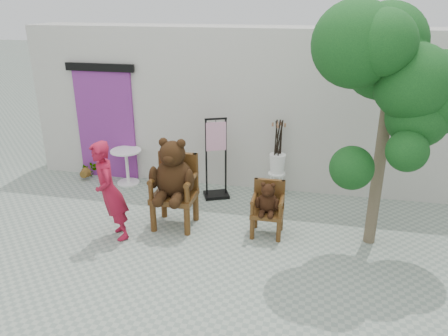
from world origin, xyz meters
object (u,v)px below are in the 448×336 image
chair_big (174,178)px  cafe_table (127,163)px  stool_bucket (277,163)px  person (110,192)px  tree (394,71)px  display_stand (216,167)px  chair_small (268,203)px

chair_big → cafe_table: chair_big is taller
stool_bucket → person: bearing=-137.6°
chair_big → tree: size_ratio=0.43×
chair_big → display_stand: display_stand is taller
chair_big → tree: bearing=-0.8°
display_stand → chair_small: bearing=-70.6°
person → display_stand: (1.21, 1.81, -0.20)m
person → tree: 4.31m
chair_small → tree: tree is taller
person → display_stand: person is taller
chair_small → stool_bucket: 1.48m
stool_bucket → tree: bearing=-44.7°
display_stand → tree: size_ratio=0.43×
chair_small → cafe_table: size_ratio=1.26×
person → display_stand: 2.19m
chair_big → person: 1.01m
chair_big → display_stand: (0.40, 1.21, -0.25)m
stool_bucket → display_stand: bearing=-164.7°
chair_big → display_stand: 1.30m
chair_small → person: size_ratio=0.56×
display_stand → stool_bucket: bearing=-8.2°
chair_big → cafe_table: bearing=135.4°
stool_bucket → chair_big: bearing=-134.7°
chair_small → person: (-2.31, -0.63, 0.26)m
person → display_stand: bearing=110.2°
chair_small → tree: (1.56, -0.07, 2.08)m
chair_small → cafe_table: (-2.97, 1.41, -0.09)m
chair_small → cafe_table: chair_small is taller
display_stand → stool_bucket: display_stand is taller
tree → cafe_table: bearing=161.8°
chair_small → stool_bucket: bearing=90.2°
chair_big → stool_bucket: chair_big is taller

